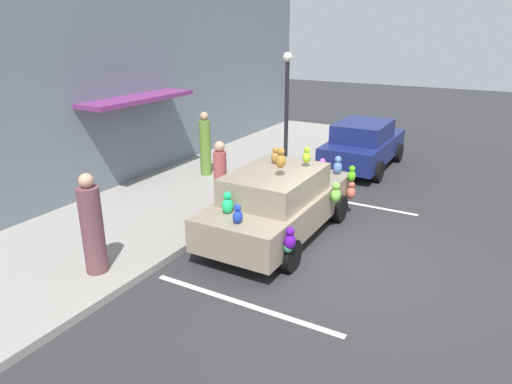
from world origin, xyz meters
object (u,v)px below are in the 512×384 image
at_px(parked_sedan_behind, 363,144).
at_px(pedestrian_near_shopfront, 92,228).
at_px(plush_covered_car, 280,202).
at_px(street_lamp_post, 287,100).
at_px(pedestrian_walking_past, 220,176).
at_px(pedestrian_by_lamp, 205,146).
at_px(teddy_bear_on_sidewalk, 251,178).

distance_m(parked_sedan_behind, pedestrian_near_shopfront, 9.56).
distance_m(plush_covered_car, street_lamp_post, 4.66).
bearing_deg(plush_covered_car, pedestrian_walking_past, 74.27).
distance_m(plush_covered_car, pedestrian_near_shopfront, 3.92).
bearing_deg(plush_covered_car, pedestrian_by_lamp, 56.33).
xyz_separation_m(pedestrian_near_shopfront, pedestrian_walking_past, (3.85, -0.17, -0.08)).
bearing_deg(plush_covered_car, parked_sedan_behind, -0.37).
height_order(street_lamp_post, pedestrian_by_lamp, street_lamp_post).
distance_m(plush_covered_car, parked_sedan_behind, 6.00).
relative_size(teddy_bear_on_sidewalk, pedestrian_walking_past, 0.37).
distance_m(street_lamp_post, pedestrian_by_lamp, 2.79).
xyz_separation_m(teddy_bear_on_sidewalk, pedestrian_walking_past, (-1.53, -0.02, 0.51)).
bearing_deg(street_lamp_post, teddy_bear_on_sidewalk, 176.30).
distance_m(plush_covered_car, teddy_bear_on_sidewalk, 2.85).
bearing_deg(parked_sedan_behind, street_lamp_post, 137.25).
relative_size(parked_sedan_behind, pedestrian_by_lamp, 2.15).
bearing_deg(pedestrian_walking_past, plush_covered_car, -105.73).
height_order(parked_sedan_behind, pedestrian_by_lamp, pedestrian_by_lamp).
relative_size(plush_covered_car, pedestrian_walking_past, 2.64).
relative_size(pedestrian_near_shopfront, pedestrian_walking_past, 1.14).
xyz_separation_m(plush_covered_car, pedestrian_by_lamp, (2.49, 3.74, 0.25)).
bearing_deg(pedestrian_near_shopfront, plush_covered_car, -32.09).
relative_size(teddy_bear_on_sidewalk, pedestrian_near_shopfront, 0.32).
bearing_deg(street_lamp_post, pedestrian_near_shopfront, 177.86).
relative_size(parked_sedan_behind, teddy_bear_on_sidewalk, 6.75).
xyz_separation_m(pedestrian_near_shopfront, pedestrian_by_lamp, (5.81, 1.66, 0.03)).
bearing_deg(teddy_bear_on_sidewalk, pedestrian_near_shopfront, 178.43).
height_order(teddy_bear_on_sidewalk, pedestrian_by_lamp, pedestrian_by_lamp).
relative_size(street_lamp_post, pedestrian_near_shopfront, 1.89).
xyz_separation_m(parked_sedan_behind, pedestrian_walking_past, (-5.47, 1.95, 0.15)).
distance_m(teddy_bear_on_sidewalk, street_lamp_post, 2.74).
bearing_deg(pedestrian_by_lamp, parked_sedan_behind, -47.14).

